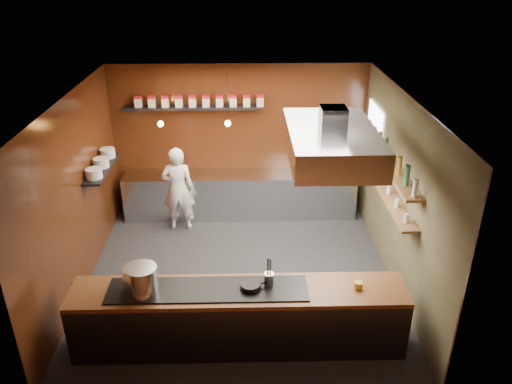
{
  "coord_description": "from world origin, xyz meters",
  "views": [
    {
      "loc": [
        0.1,
        -6.88,
        4.9
      ],
      "look_at": [
        0.27,
        0.4,
        1.36
      ],
      "focal_mm": 35.0,
      "sensor_mm": 36.0,
      "label": 1
    }
  ],
  "objects_px": {
    "extractor_hood": "(331,142)",
    "espresso_machine": "(325,163)",
    "chef": "(178,189)",
    "stockpot_small": "(135,278)",
    "stockpot_large": "(142,280)"
  },
  "relations": [
    {
      "from": "stockpot_small",
      "to": "espresso_machine",
      "type": "height_order",
      "value": "espresso_machine"
    },
    {
      "from": "stockpot_large",
      "to": "extractor_hood",
      "type": "bearing_deg",
      "value": 26.5
    },
    {
      "from": "stockpot_small",
      "to": "chef",
      "type": "bearing_deg",
      "value": 87.11
    },
    {
      "from": "stockpot_small",
      "to": "espresso_machine",
      "type": "bearing_deg",
      "value": 51.11
    },
    {
      "from": "espresso_machine",
      "to": "chef",
      "type": "xyz_separation_m",
      "value": [
        -2.86,
        -0.56,
        -0.27
      ]
    },
    {
      "from": "extractor_hood",
      "to": "espresso_machine",
      "type": "distance_m",
      "value": 2.98
    },
    {
      "from": "extractor_hood",
      "to": "chef",
      "type": "bearing_deg",
      "value": 140.37
    },
    {
      "from": "stockpot_small",
      "to": "chef",
      "type": "xyz_separation_m",
      "value": [
        0.16,
        3.19,
        -0.26
      ]
    },
    {
      "from": "stockpot_small",
      "to": "stockpot_large",
      "type": "bearing_deg",
      "value": -43.75
    },
    {
      "from": "espresso_machine",
      "to": "chef",
      "type": "distance_m",
      "value": 2.93
    },
    {
      "from": "extractor_hood",
      "to": "stockpot_small",
      "type": "xyz_separation_m",
      "value": [
        -2.63,
        -1.15,
        -1.41
      ]
    },
    {
      "from": "stockpot_small",
      "to": "chef",
      "type": "distance_m",
      "value": 3.21
    },
    {
      "from": "extractor_hood",
      "to": "stockpot_large",
      "type": "height_order",
      "value": "extractor_hood"
    },
    {
      "from": "stockpot_large",
      "to": "espresso_machine",
      "type": "bearing_deg",
      "value": 52.95
    },
    {
      "from": "extractor_hood",
      "to": "espresso_machine",
      "type": "relative_size",
      "value": 4.99
    }
  ]
}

